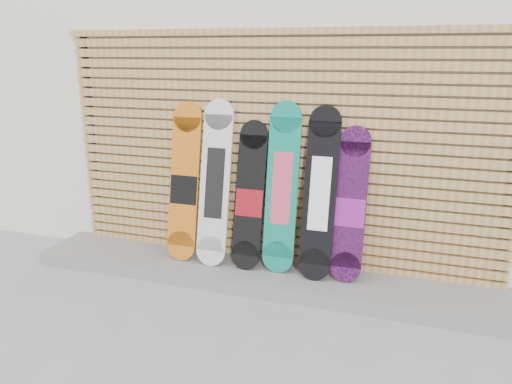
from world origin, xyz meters
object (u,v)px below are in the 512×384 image
snowboard_2 (250,197)px  snowboard_4 (320,194)px  snowboard_5 (350,206)px  snowboard_0 (184,183)px  snowboard_1 (215,183)px  snowboard_3 (282,188)px

snowboard_2 → snowboard_4: bearing=-0.5°
snowboard_5 → snowboard_0: bearing=-179.5°
snowboard_1 → snowboard_2: (0.34, 0.01, -0.10)m
snowboard_4 → snowboard_2: bearing=179.5°
snowboard_0 → snowboard_1: size_ratio=0.98×
snowboard_1 → snowboard_4: 1.00m
snowboard_1 → snowboard_4: snowboard_1 is taller
snowboard_4 → snowboard_5: bearing=4.6°
snowboard_4 → snowboard_5: snowboard_4 is taller
snowboard_0 → snowboard_2: bearing=-0.2°
snowboard_1 → snowboard_3: bearing=2.7°
snowboard_0 → snowboard_2: 0.67m
snowboard_2 → snowboard_0: bearing=179.8°
snowboard_0 → snowboard_2: (0.67, -0.00, -0.07)m
snowboard_4 → snowboard_3: bearing=175.5°
snowboard_4 → snowboard_1: bearing=-179.9°
snowboard_1 → snowboard_4: size_ratio=1.02×
snowboard_0 → snowboard_3: 0.97m
snowboard_1 → snowboard_4: (1.00, 0.00, -0.01)m
snowboard_4 → snowboard_5: (0.27, 0.02, -0.09)m
snowboard_1 → snowboard_0: bearing=178.2°
snowboard_0 → snowboard_5: size_ratio=1.11×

